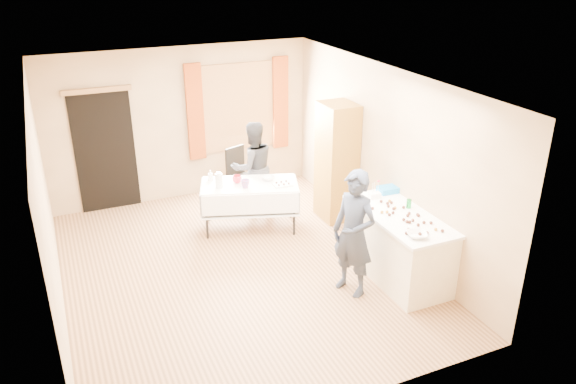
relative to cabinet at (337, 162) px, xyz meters
name	(u,v)px	position (x,y,z in m)	size (l,w,h in m)	color
floor	(238,269)	(-1.99, -0.91, -0.96)	(4.50, 5.50, 0.02)	#9E7047
ceiling	(230,80)	(-1.99, -0.91, 1.66)	(4.50, 5.50, 0.02)	white
wall_back	(182,124)	(-1.99, 1.85, 0.35)	(4.50, 0.02, 2.60)	tan
wall_front	(337,293)	(-1.99, -3.67, 0.35)	(4.50, 0.02, 2.60)	tan
wall_left	(45,212)	(-4.25, -0.91, 0.35)	(0.02, 5.50, 2.60)	tan
wall_right	(384,157)	(0.27, -0.91, 0.35)	(0.02, 5.50, 2.60)	tan
window_frame	(238,107)	(-0.99, 1.81, 0.55)	(1.32, 0.06, 1.52)	olive
window_pane	(238,107)	(-0.99, 1.79, 0.55)	(1.20, 0.02, 1.40)	white
curtain_left	(195,113)	(-1.77, 1.76, 0.55)	(0.28, 0.06, 1.65)	#943B11
curtain_right	(280,103)	(-0.21, 1.76, 0.55)	(0.28, 0.06, 1.65)	#943B11
doorway	(105,152)	(-3.29, 1.82, 0.05)	(0.95, 0.04, 2.00)	black
door_lintel	(97,90)	(-3.29, 1.79, 1.07)	(1.05, 0.06, 0.08)	olive
cabinet	(337,162)	(0.00, 0.00, 0.00)	(0.50, 0.60, 1.89)	#92631F
counter	(398,245)	(-0.10, -1.91, -0.49)	(0.78, 1.65, 0.91)	#EEE5C5
party_table	(250,202)	(-1.40, 0.18, -0.50)	(1.64, 1.19, 0.75)	black
chair	(242,185)	(-1.18, 1.20, -0.66)	(0.51, 0.51, 0.95)	black
girl	(354,234)	(-0.83, -2.00, -0.13)	(0.60, 0.70, 1.64)	#202739
woman	(253,167)	(-1.12, 0.77, -0.18)	(0.75, 0.59, 1.53)	black
soda_can	(409,204)	(0.10, -1.80, 0.02)	(0.07, 0.07, 0.12)	#127B2A
mixing_bowl	(417,235)	(-0.28, -2.51, -0.01)	(0.31, 0.31, 0.06)	white
foam_block	(375,195)	(-0.14, -1.35, 0.00)	(0.15, 0.10, 0.08)	white
blue_basket	(389,189)	(0.15, -1.26, 0.00)	(0.30, 0.20, 0.08)	#147CCC
pitcher	(219,181)	(-1.87, 0.22, -0.09)	(0.11, 0.11, 0.22)	silver
cup_red	(237,179)	(-1.56, 0.29, -0.14)	(0.17, 0.17, 0.11)	red
cup_rainbow	(245,184)	(-1.51, 0.06, -0.13)	(0.17, 0.17, 0.12)	red
small_bowl	(268,178)	(-1.09, 0.20, -0.17)	(0.26, 0.26, 0.06)	white
pastry_tray	(283,185)	(-0.96, -0.08, -0.19)	(0.28, 0.20, 0.02)	white
bottle	(210,175)	(-1.90, 0.56, -0.12)	(0.09, 0.09, 0.16)	white
cake_balls	(405,216)	(-0.11, -2.02, -0.02)	(0.48, 1.06, 0.04)	#3F2314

